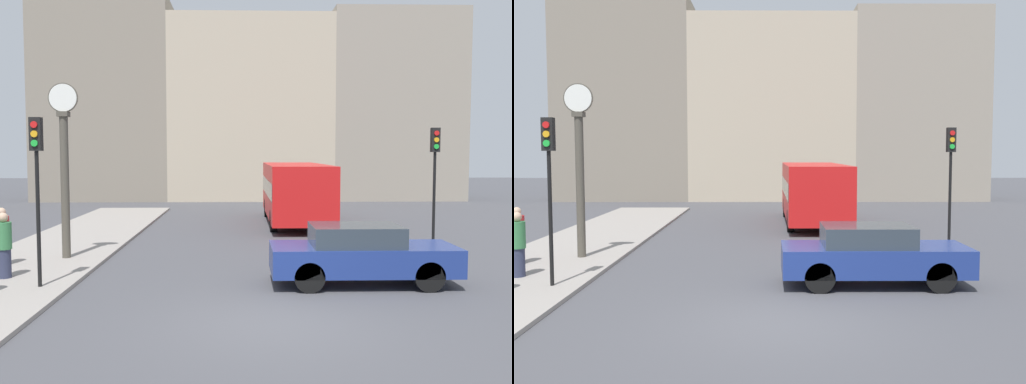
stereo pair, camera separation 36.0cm
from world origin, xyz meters
TOP-DOWN VIEW (x-y plane):
  - ground_plane at (0.00, 0.00)m, footprint 120.00×120.00m
  - sidewalk_corner at (-6.51, 9.63)m, footprint 3.84×23.26m
  - building_row at (-0.18, 28.36)m, footprint 28.23×5.00m
  - sedan_car at (2.27, 3.04)m, footprint 4.44×1.76m
  - bus_distant at (1.81, 14.89)m, footprint 2.56×8.61m
  - traffic_light_near at (-5.28, 2.62)m, footprint 0.26×0.24m
  - traffic_light_far at (5.46, 7.24)m, footprint 0.26×0.24m
  - street_clock at (-5.77, 6.25)m, footprint 0.86×0.32m
  - pedestrian_red_top at (-7.18, 5.16)m, footprint 0.38×0.38m
  - pedestrian_green_hoodie at (-6.48, 3.56)m, footprint 0.39×0.39m

SIDE VIEW (x-z plane):
  - ground_plane at x=0.00m, z-range 0.00..0.00m
  - sidewalk_corner at x=-6.51m, z-range 0.00..0.10m
  - sedan_car at x=2.27m, z-range 0.02..1.47m
  - pedestrian_red_top at x=-7.18m, z-range 0.09..1.68m
  - pedestrian_green_hoodie at x=-6.48m, z-range 0.09..1.71m
  - bus_distant at x=1.81m, z-range 0.20..2.86m
  - street_clock at x=-5.77m, z-range 0.23..5.33m
  - traffic_light_far at x=5.46m, z-range 0.85..4.81m
  - traffic_light_near at x=-5.28m, z-range 0.94..4.83m
  - building_row at x=-0.18m, z-range -0.33..12.90m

